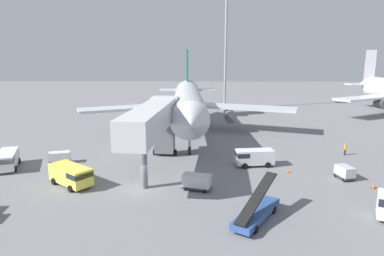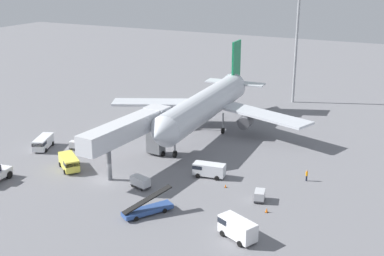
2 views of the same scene
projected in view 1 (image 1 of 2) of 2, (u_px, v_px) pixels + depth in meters
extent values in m
plane|color=slate|center=(141.00, 189.00, 33.12)|extent=(300.00, 300.00, 0.00)
cylinder|color=silver|center=(188.00, 103.00, 55.71)|extent=(6.61, 31.43, 5.06)
cone|color=silver|center=(190.00, 123.00, 38.65)|extent=(5.14, 3.94, 4.96)
cone|color=silver|center=(187.00, 90.00, 73.69)|extent=(5.09, 5.98, 4.81)
cube|color=#147A47|center=(187.00, 69.00, 71.30)|extent=(0.59, 4.53, 8.10)
cube|color=silver|center=(201.00, 90.00, 71.90)|extent=(6.23, 3.59, 0.24)
cube|color=silver|center=(173.00, 90.00, 71.76)|extent=(6.23, 3.59, 0.24)
cube|color=silver|center=(246.00, 107.00, 58.58)|extent=(17.99, 10.00, 0.44)
cube|color=silver|center=(130.00, 108.00, 58.11)|extent=(17.75, 11.45, 0.44)
cylinder|color=#4C4C51|center=(230.00, 116.00, 57.82)|extent=(2.30, 2.92, 2.16)
cylinder|color=#4C4C51|center=(146.00, 116.00, 57.49)|extent=(2.30, 2.92, 2.16)
cylinder|color=gray|center=(190.00, 139.00, 44.48)|extent=(0.28, 0.28, 3.30)
cylinder|color=black|center=(190.00, 151.00, 44.83)|extent=(0.40, 1.12, 1.10)
cylinder|color=gray|center=(205.00, 119.00, 58.27)|extent=(0.28, 0.28, 3.30)
cylinder|color=black|center=(205.00, 129.00, 58.62)|extent=(0.40, 1.12, 1.10)
cylinder|color=gray|center=(172.00, 120.00, 58.14)|extent=(0.28, 0.28, 3.30)
cylinder|color=black|center=(172.00, 129.00, 58.49)|extent=(0.40, 1.12, 1.10)
cube|color=silver|center=(150.00, 120.00, 35.37)|extent=(4.19, 16.62, 2.70)
cube|color=red|center=(136.00, 119.00, 35.52)|extent=(1.05, 13.78, 0.44)
cube|color=silver|center=(165.00, 107.00, 43.95)|extent=(3.64, 3.04, 2.84)
cube|color=#232833|center=(167.00, 104.00, 45.17)|extent=(3.31, 0.48, 0.90)
cube|color=slate|center=(165.00, 135.00, 44.15)|extent=(2.67, 1.98, 4.67)
cylinder|color=black|center=(155.00, 152.00, 44.78)|extent=(0.36, 0.82, 0.80)
cylinder|color=black|center=(175.00, 152.00, 44.50)|extent=(0.36, 0.82, 0.80)
cylinder|color=slate|center=(144.00, 164.00, 32.99)|extent=(0.70, 0.70, 5.07)
cube|color=#2D4C8E|center=(256.00, 213.00, 26.78)|extent=(4.81, 6.34, 0.55)
cube|color=black|center=(257.00, 197.00, 26.48)|extent=(4.20, 5.98, 2.24)
cylinder|color=black|center=(257.00, 205.00, 28.84)|extent=(0.50, 0.63, 0.60)
cylinder|color=black|center=(274.00, 210.00, 28.00)|extent=(0.50, 0.63, 0.60)
cylinder|color=black|center=(237.00, 224.00, 25.69)|extent=(0.50, 0.63, 0.60)
cylinder|color=black|center=(256.00, 229.00, 24.84)|extent=(0.50, 0.63, 0.60)
cube|color=white|center=(8.00, 159.00, 39.16)|extent=(3.70, 5.56, 1.71)
cube|color=#1E232D|center=(5.00, 160.00, 37.45)|extent=(2.41, 2.27, 0.55)
cylinder|color=black|center=(15.00, 169.00, 38.15)|extent=(0.57, 0.76, 0.68)
cylinder|color=black|center=(19.00, 161.00, 41.12)|extent=(0.57, 0.76, 0.68)
cylinder|color=black|center=(2.00, 162.00, 40.51)|extent=(0.57, 0.76, 0.68)
cube|color=silver|center=(254.00, 157.00, 40.06)|extent=(4.75, 2.41, 1.72)
cube|color=#1E232D|center=(242.00, 154.00, 39.82)|extent=(1.69, 2.02, 0.55)
cylinder|color=black|center=(245.00, 166.00, 39.24)|extent=(0.72, 0.41, 0.68)
cylinder|color=black|center=(241.00, 161.00, 40.93)|extent=(0.72, 0.41, 0.68)
cylinder|color=black|center=(268.00, 165.00, 39.54)|extent=(0.72, 0.41, 0.68)
cylinder|color=black|center=(263.00, 160.00, 41.23)|extent=(0.72, 0.41, 0.68)
cube|color=#E5DB4C|center=(71.00, 174.00, 33.99)|extent=(5.30, 4.73, 1.76)
cube|color=#1E232D|center=(80.00, 174.00, 32.84)|extent=(2.56, 2.65, 0.56)
cylinder|color=black|center=(88.00, 183.00, 33.94)|extent=(0.76, 0.71, 0.68)
cylinder|color=black|center=(71.00, 189.00, 32.44)|extent=(0.76, 0.71, 0.68)
cylinder|color=black|center=(71.00, 176.00, 35.88)|extent=(0.76, 0.71, 0.68)
cylinder|color=black|center=(54.00, 181.00, 34.38)|extent=(0.76, 0.71, 0.68)
cube|color=#38383D|center=(60.00, 161.00, 41.26)|extent=(2.73, 1.88, 0.22)
cube|color=silver|center=(60.00, 156.00, 41.13)|extent=(2.73, 1.88, 1.04)
cylinder|color=black|center=(52.00, 164.00, 40.53)|extent=(0.38, 0.22, 0.36)
cylinder|color=black|center=(53.00, 161.00, 41.59)|extent=(0.38, 0.22, 0.36)
cylinder|color=black|center=(67.00, 162.00, 40.98)|extent=(0.38, 0.22, 0.36)
cylinder|color=black|center=(68.00, 160.00, 42.03)|extent=(0.38, 0.22, 0.36)
cube|color=#38383D|center=(197.00, 187.00, 33.00)|extent=(3.06, 2.07, 0.22)
cube|color=silver|center=(197.00, 180.00, 32.86)|extent=(3.06, 2.07, 1.16)
cylinder|color=black|center=(208.00, 187.00, 33.33)|extent=(0.38, 0.21, 0.36)
cylinder|color=black|center=(205.00, 191.00, 32.16)|extent=(0.38, 0.21, 0.36)
cylinder|color=black|center=(189.00, 184.00, 33.90)|extent=(0.38, 0.21, 0.36)
cylinder|color=black|center=(186.00, 189.00, 32.73)|extent=(0.38, 0.21, 0.36)
cube|color=#38383D|center=(344.00, 176.00, 35.90)|extent=(1.71, 2.27, 0.22)
cube|color=silver|center=(345.00, 171.00, 35.77)|extent=(1.71, 2.27, 1.03)
cylinder|color=black|center=(335.00, 175.00, 36.49)|extent=(0.20, 0.38, 0.36)
cylinder|color=black|center=(345.00, 175.00, 36.72)|extent=(0.20, 0.38, 0.36)
cylinder|color=black|center=(344.00, 180.00, 35.13)|extent=(0.20, 0.38, 0.36)
cylinder|color=black|center=(353.00, 179.00, 35.36)|extent=(0.20, 0.38, 0.36)
cylinder|color=#1E2333|center=(345.00, 152.00, 44.58)|extent=(0.24, 0.24, 0.78)
cylinder|color=orange|center=(345.00, 147.00, 44.44)|extent=(0.32, 0.32, 0.62)
sphere|color=tan|center=(346.00, 144.00, 44.34)|extent=(0.21, 0.21, 0.21)
cube|color=black|center=(373.00, 188.00, 33.39)|extent=(0.40, 0.40, 0.03)
cone|color=orange|center=(374.00, 185.00, 33.32)|extent=(0.34, 0.34, 0.58)
cube|color=black|center=(288.00, 172.00, 37.91)|extent=(0.32, 0.32, 0.03)
cone|color=orange|center=(289.00, 170.00, 37.86)|extent=(0.27, 0.27, 0.47)
cone|color=silver|center=(365.00, 84.00, 87.87)|extent=(5.69, 6.20, 4.93)
cube|color=gray|center=(371.00, 66.00, 85.51)|extent=(1.00, 4.36, 8.31)
cube|color=silver|center=(381.00, 84.00, 86.45)|extent=(6.63, 4.05, 0.24)
cube|color=silver|center=(358.00, 84.00, 85.72)|extent=(6.63, 4.05, 0.24)
cube|color=silver|center=(366.00, 98.00, 72.04)|extent=(16.74, 12.30, 0.44)
cylinder|color=#4C4C51|center=(381.00, 104.00, 71.74)|extent=(2.34, 2.84, 1.98)
cylinder|color=#93969B|center=(226.00, 53.00, 81.85)|extent=(0.56, 0.56, 27.91)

